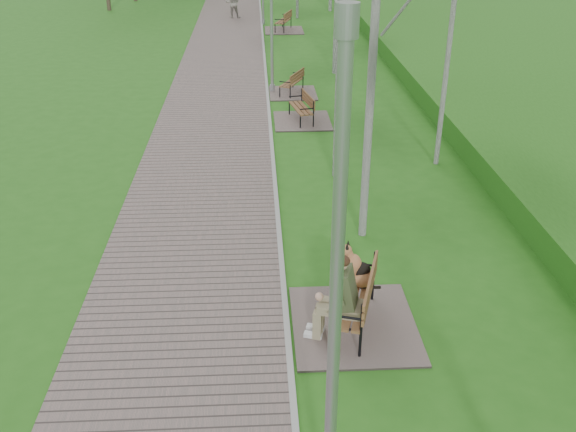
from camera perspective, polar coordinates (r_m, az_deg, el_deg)
walkway at (r=26.43m, az=-5.92°, el=12.85°), size 3.50×67.00×0.04m
kerb at (r=26.40m, az=-2.03°, el=12.97°), size 0.10×67.00×0.05m
embankment at (r=27.87m, az=24.09°, el=11.39°), size 14.00×70.00×1.60m
bench_main at (r=10.48m, az=5.51°, el=-7.64°), size 2.03×2.26×1.77m
bench_second at (r=20.08m, az=1.18°, el=8.92°), size 1.74×1.93×1.07m
bench_third at (r=22.98m, az=0.34°, el=11.25°), size 1.64×1.82×1.01m
bench_far at (r=33.97m, az=-0.42°, el=16.50°), size 1.94×2.15×1.19m
lamp_post_near at (r=6.41m, az=4.19°, el=-9.35°), size 0.22×0.22×5.67m
lamp_post_second at (r=22.79m, az=-1.46°, el=16.09°), size 0.17×0.17×4.52m
pedestrian_far at (r=37.51m, az=-4.92°, el=18.35°), size 0.83×0.67×1.66m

